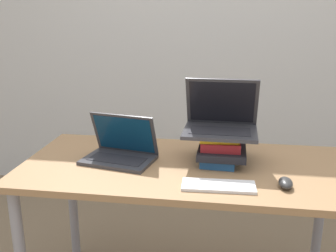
% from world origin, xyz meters
% --- Properties ---
extents(wall_back, '(8.00, 0.05, 2.70)m').
position_xyz_m(wall_back, '(0.00, 1.78, 1.35)').
color(wall_back, silver).
rests_on(wall_back, ground_plane).
extents(desk, '(1.50, 0.71, 0.78)m').
position_xyz_m(desk, '(0.00, 0.36, 0.69)').
color(desk, '#9E754C').
rests_on(desk, ground_plane).
extents(laptop_left, '(0.35, 0.27, 0.22)m').
position_xyz_m(laptop_left, '(-0.31, 0.37, 0.82)').
color(laptop_left, '#333338').
rests_on(laptop_left, desk).
extents(book_stack, '(0.22, 0.28, 0.14)m').
position_xyz_m(book_stack, '(0.16, 0.43, 0.84)').
color(book_stack, '#235693').
rests_on(book_stack, desk).
extents(laptop_on_books, '(0.34, 0.26, 0.25)m').
position_xyz_m(laptop_on_books, '(0.15, 0.44, 0.96)').
color(laptop_on_books, '#333338').
rests_on(laptop_on_books, book_stack).
extents(wireless_keyboard, '(0.30, 0.12, 0.01)m').
position_xyz_m(wireless_keyboard, '(0.16, 0.14, 0.78)').
color(wireless_keyboard, white).
rests_on(wireless_keyboard, desk).
extents(mouse, '(0.06, 0.10, 0.04)m').
position_xyz_m(mouse, '(0.42, 0.18, 0.80)').
color(mouse, '#2D2D2D').
rests_on(mouse, desk).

